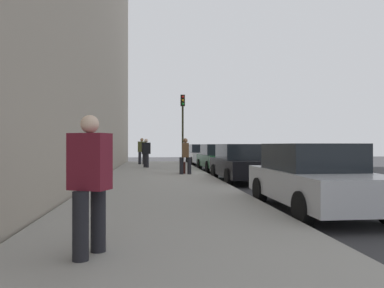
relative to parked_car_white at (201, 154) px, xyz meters
The scene contains 13 objects.
ground_plane 11.80m from the parked_car_white, ahead, with size 56.00×56.00×0.00m, color #333335.
sidewalk 12.25m from the parked_car_white, 15.69° to the right, with size 28.00×4.60×0.15m, color gray.
lane_stripe_centre 12.23m from the parked_car_white, 15.15° to the left, with size 28.00×0.14×0.01m, color gold.
parked_car_white is the anchor object (origin of this frame).
parked_car_green 6.83m from the parked_car_white, ahead, with size 4.47×2.01×1.51m.
parked_car_black 12.75m from the parked_car_white, ahead, with size 4.45×1.96×1.51m.
parked_car_silver 19.20m from the parked_car_white, ahead, with size 4.37×1.90×1.51m.
pedestrian_burgundy_coat 22.94m from the parked_car_white, 10.86° to the right, with size 0.53×0.54×1.70m.
pedestrian_olive_coat 4.67m from the parked_car_white, 68.29° to the right, with size 0.55×0.56×1.79m.
pedestrian_brown_coat 10.82m from the parked_car_white, 11.23° to the right, with size 0.44×0.54×1.63m.
pedestrian_black_coat 6.64m from the parked_car_white, 36.70° to the right, with size 0.53×0.53×1.68m.
traffic_light_pole 5.32m from the parked_car_white, 21.24° to the right, with size 0.35×0.26×4.44m.
rolling_suitcase 10.37m from the parked_car_white, 12.16° to the right, with size 0.34×0.22×0.89m.
Camera 1 is at (15.24, -3.56, 1.49)m, focal length 34.12 mm.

